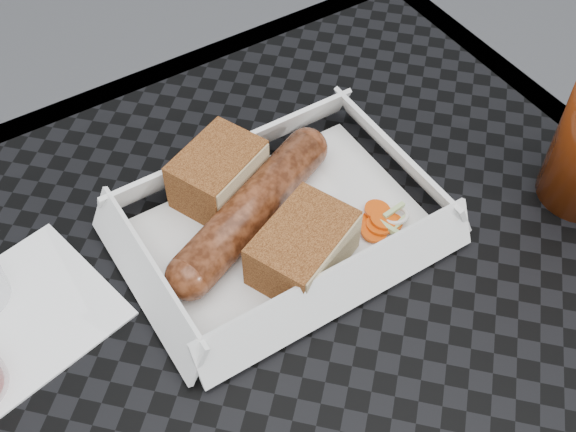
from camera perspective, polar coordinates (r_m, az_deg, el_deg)
name	(u,v)px	position (r m, az deg, el deg)	size (l,w,h in m)	color
food_tray	(281,230)	(0.59, -0.52, -1.08)	(0.22, 0.15, 0.00)	white
bratwurst	(252,208)	(0.58, -2.86, 0.62)	(0.18, 0.10, 0.04)	brown
bread_near	(218,174)	(0.60, -5.54, 3.33)	(0.07, 0.05, 0.05)	brown
bread_far	(303,248)	(0.55, 1.17, -2.51)	(0.08, 0.05, 0.04)	brown
veg_garnish	(384,220)	(0.59, 7.63, -0.35)	(0.03, 0.03, 0.00)	#DE4809
napkin	(25,313)	(0.58, -20.06, -7.21)	(0.12, 0.12, 0.00)	white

